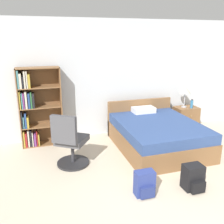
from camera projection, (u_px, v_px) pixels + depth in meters
ground_plane at (204, 218)px, 3.18m from camera, size 14.00×14.00×0.00m
wall_back at (122, 78)px, 5.76m from camera, size 9.00×0.06×2.60m
bookshelf at (35, 108)px, 5.12m from camera, size 0.85×0.32×1.64m
bed at (156, 134)px, 5.15m from camera, size 1.55×1.94×0.82m
office_chair at (70, 143)px, 4.33m from camera, size 0.69×0.72×1.00m
nightstand at (186, 118)px, 6.23m from camera, size 0.55×0.42×0.55m
table_lamp at (185, 91)px, 6.04m from camera, size 0.25×0.25×0.51m
water_bottle at (192, 104)px, 6.05m from camera, size 0.06×0.06×0.22m
backpack_black at (193, 178)px, 3.74m from camera, size 0.29×0.29×0.39m
backpack_blue at (145, 184)px, 3.59m from camera, size 0.28×0.22×0.37m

